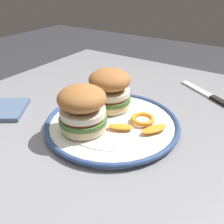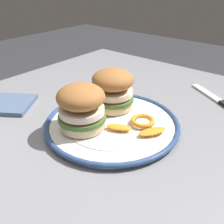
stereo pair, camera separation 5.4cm
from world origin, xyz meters
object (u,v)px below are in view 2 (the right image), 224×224
at_px(sandwich_half_left, 81,106).
at_px(sandwich_half_right, 113,88).
at_px(dinner_plate, 112,123).
at_px(dining_table, 84,169).
at_px(table_knife, 220,102).

bearing_deg(sandwich_half_left, sandwich_half_right, -176.26).
relative_size(dinner_plate, sandwich_half_left, 2.85).
distance_m(dinner_plate, sandwich_half_left, 0.09).
distance_m(dining_table, table_knife, 0.43).
bearing_deg(dining_table, sandwich_half_left, -155.60).
bearing_deg(table_knife, dining_table, -27.20).
xyz_separation_m(sandwich_half_left, sandwich_half_right, (-0.12, -0.01, 0.00)).
height_order(dining_table, sandwich_half_right, sandwich_half_right).
relative_size(dining_table, sandwich_half_left, 10.47).
distance_m(sandwich_half_left, sandwich_half_right, 0.12).
bearing_deg(table_knife, sandwich_half_left, -28.55).
relative_size(dining_table, table_knife, 6.03).
relative_size(sandwich_half_left, sandwich_half_right, 1.01).
bearing_deg(sandwich_half_right, dining_table, 5.62).
relative_size(dining_table, dinner_plate, 3.68).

